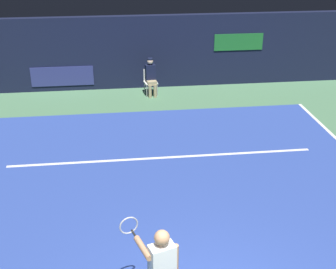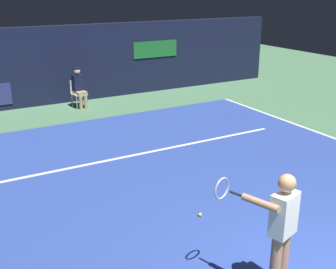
% 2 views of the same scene
% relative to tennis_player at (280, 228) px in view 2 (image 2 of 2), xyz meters
% --- Properties ---
extents(ground_plane, '(32.49, 32.49, 0.00)m').
position_rel_tennis_player_xyz_m(ground_plane, '(0.62, 3.56, -0.99)').
color(ground_plane, '#4C7A56').
extents(court_surface, '(10.06, 10.01, 0.01)m').
position_rel_tennis_player_xyz_m(court_surface, '(0.62, 3.56, -0.98)').
color(court_surface, '#2D479E').
rests_on(court_surface, ground).
extents(line_service, '(7.84, 0.10, 0.01)m').
position_rel_tennis_player_xyz_m(line_service, '(0.62, 5.31, -0.97)').
color(line_service, white).
rests_on(line_service, court_surface).
extents(back_wall, '(17.02, 0.33, 2.60)m').
position_rel_tennis_player_xyz_m(back_wall, '(0.61, 11.08, 0.31)').
color(back_wall, '#141933').
rests_on(back_wall, ground).
extents(tennis_player, '(0.83, 0.92, 1.73)m').
position_rel_tennis_player_xyz_m(tennis_player, '(0.00, 0.00, 0.00)').
color(tennis_player, tan).
rests_on(tennis_player, ground).
extents(line_judge_on_chair, '(0.49, 0.57, 1.32)m').
position_rel_tennis_player_xyz_m(line_judge_on_chair, '(0.73, 10.10, -0.30)').
color(line_judge_on_chair, white).
rests_on(line_judge_on_chair, ground).
extents(tennis_ball, '(0.07, 0.07, 0.07)m').
position_rel_tennis_player_xyz_m(tennis_ball, '(0.25, 2.14, -0.94)').
color(tennis_ball, '#CCE033').
rests_on(tennis_ball, court_surface).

